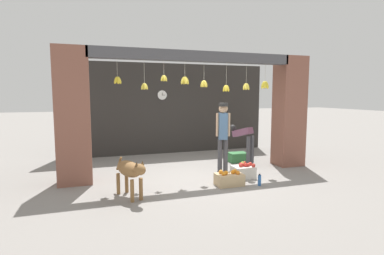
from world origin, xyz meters
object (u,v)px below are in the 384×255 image
Objects in this scene: worker_stooping at (244,139)px; fruit_crate_apples at (243,171)px; produce_box_green at (238,157)px; wall_clock at (162,95)px; fruit_crate_oranges at (229,179)px; dog at (130,170)px; shopkeeper at (223,132)px; water_bottle at (260,180)px.

fruit_crate_apples is at bearing -137.22° from worker_stooping.
worker_stooping reaches higher than produce_box_green.
fruit_crate_oranges is at bearing -81.45° from wall_clock.
produce_box_green is at bearing 101.42° from dog.
worker_stooping is 1.89× the size of fruit_crate_oranges.
wall_clock is (-1.77, 1.86, 1.77)m from produce_box_green.
fruit_crate_apples is (0.32, -0.47, -0.87)m from shopkeeper.
shopkeeper reaches higher than dog.
produce_box_green is at bearing -117.30° from shopkeeper.
fruit_crate_oranges reaches higher than produce_box_green.
worker_stooping is at bearing 96.04° from dog.
fruit_crate_apples is 1.93× the size of water_bottle.
wall_clock reaches higher than produce_box_green.
shopkeeper is 1.60× the size of worker_stooping.
produce_box_green is (0.04, 0.43, -0.59)m from worker_stooping.
wall_clock is (-0.58, 3.83, 1.77)m from fruit_crate_oranges.
produce_box_green is 1.63× the size of wall_clock.
produce_box_green is (3.28, 2.09, -0.39)m from dog.
dog is 2.71m from water_bottle.
fruit_crate_oranges is at bearing 159.35° from water_bottle.
worker_stooping is 1.94m from water_bottle.
shopkeeper is at bearing -74.41° from wall_clock.
wall_clock is (-1.73, 2.29, 1.18)m from worker_stooping.
produce_box_green is at bearing -46.44° from wall_clock.
wall_clock reaches higher than water_bottle.
produce_box_green is (0.64, 1.54, -0.02)m from fruit_crate_apples.
fruit_crate_oranges is (2.08, 0.12, -0.38)m from dog.
wall_clock reaches higher than dog.
worker_stooping is 0.73m from produce_box_green.
fruit_crate_oranges is 4.26m from wall_clock.
wall_clock is at bearing -60.10° from shopkeeper.
wall_clock is at bearing 98.55° from fruit_crate_oranges.
shopkeeper is at bearing -131.61° from produce_box_green.
water_bottle is 0.79× the size of wall_clock.
fruit_crate_oranges is at bearing 72.30° from dog.
worker_stooping is 2.01m from fruit_crate_oranges.
water_bottle is (-0.60, -2.19, -0.01)m from produce_box_green.
dog is at bearing -171.96° from worker_stooping.
dog is 4.45m from wall_clock.
shopkeeper is 3.55× the size of fruit_crate_apples.
water_bottle is (2.68, -0.10, -0.40)m from dog.
shopkeeper is 6.85× the size of water_bottle.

